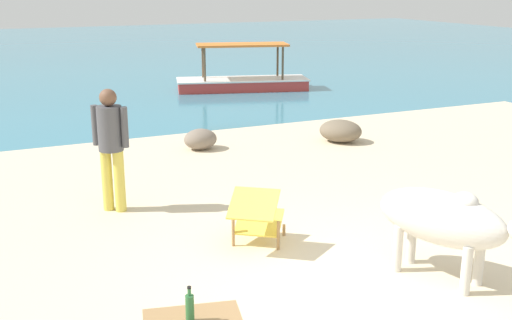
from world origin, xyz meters
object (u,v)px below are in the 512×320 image
(bottle, at_px, (190,307))
(boat_red, at_px, (242,80))
(cow, at_px, (445,220))
(person_standing, at_px, (111,141))
(deck_chair_far, at_px, (256,214))

(bottle, distance_m, boat_red, 13.29)
(cow, bearing_deg, person_standing, -164.68)
(bottle, distance_m, deck_chair_far, 2.38)
(person_standing, bearing_deg, boat_red, -172.20)
(deck_chair_far, xyz_separation_m, boat_red, (4.16, 10.16, -0.13))
(bottle, distance_m, person_standing, 3.77)
(cow, relative_size, bottle, 5.81)
(cow, relative_size, person_standing, 1.06)
(cow, bearing_deg, bottle, -104.50)
(bottle, relative_size, boat_red, 0.08)
(cow, height_order, person_standing, person_standing)
(cow, distance_m, bottle, 2.82)
(cow, relative_size, deck_chair_far, 1.85)
(cow, bearing_deg, boat_red, 144.25)
(cow, distance_m, person_standing, 4.25)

